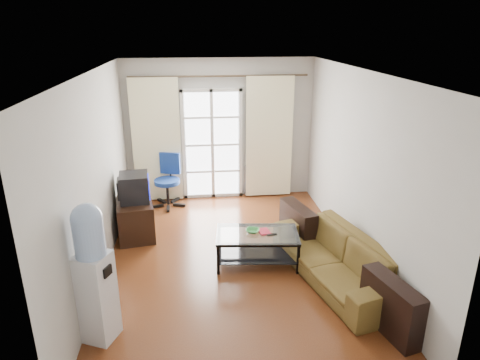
% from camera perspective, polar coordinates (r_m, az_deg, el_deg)
% --- Properties ---
extents(floor, '(5.20, 5.20, 0.00)m').
position_cam_1_polar(floor, '(6.37, -0.93, -10.73)').
color(floor, brown).
rests_on(floor, ground).
extents(ceiling, '(5.20, 5.20, 0.00)m').
position_cam_1_polar(ceiling, '(5.51, -1.09, 14.21)').
color(ceiling, white).
rests_on(ceiling, wall_back).
extents(wall_back, '(3.60, 0.02, 2.70)m').
position_cam_1_polar(wall_back, '(8.30, -2.73, 6.66)').
color(wall_back, '#B6B4AD').
rests_on(wall_back, floor).
extents(wall_front, '(3.60, 0.02, 2.70)m').
position_cam_1_polar(wall_front, '(3.47, 3.22, -13.27)').
color(wall_front, '#B6B4AD').
rests_on(wall_front, floor).
extents(wall_left, '(0.02, 5.20, 2.70)m').
position_cam_1_polar(wall_left, '(5.92, -18.62, 0.14)').
color(wall_left, '#B6B4AD').
rests_on(wall_left, floor).
extents(wall_right, '(0.02, 5.20, 2.70)m').
position_cam_1_polar(wall_right, '(6.22, 15.73, 1.40)').
color(wall_right, '#B6B4AD').
rests_on(wall_right, floor).
extents(french_door, '(1.16, 0.06, 2.15)m').
position_cam_1_polar(french_door, '(8.30, -3.71, 4.69)').
color(french_door, white).
rests_on(french_door, wall_back).
extents(curtain_rod, '(3.30, 0.04, 0.04)m').
position_cam_1_polar(curtain_rod, '(8.02, -2.81, 13.68)').
color(curtain_rod, '#4C3F2D').
rests_on(curtain_rod, wall_back).
extents(curtain_left, '(0.90, 0.07, 2.35)m').
position_cam_1_polar(curtain_left, '(8.23, -11.06, 5.13)').
color(curtain_left, '#FFFCCD').
rests_on(curtain_left, curtain_rod).
extents(curtain_right, '(0.90, 0.07, 2.35)m').
position_cam_1_polar(curtain_right, '(8.33, 3.90, 5.63)').
color(curtain_right, '#FFFCCD').
rests_on(curtain_right, curtain_rod).
extents(radiator, '(0.64, 0.12, 0.64)m').
position_cam_1_polar(radiator, '(8.58, 2.76, 0.00)').
color(radiator, gray).
rests_on(radiator, floor).
extents(sofa, '(2.59, 1.89, 0.64)m').
position_cam_1_polar(sofa, '(5.94, 12.72, -10.16)').
color(sofa, olive).
rests_on(sofa, floor).
extents(coffee_table, '(1.22, 0.78, 0.47)m').
position_cam_1_polar(coffee_table, '(6.19, 2.31, -8.51)').
color(coffee_table, silver).
rests_on(coffee_table, floor).
extents(bowl, '(0.31, 0.31, 0.05)m').
position_cam_1_polar(bowl, '(6.13, 1.69, -6.78)').
color(bowl, green).
rests_on(bowl, coffee_table).
extents(book, '(0.21, 0.25, 0.02)m').
position_cam_1_polar(book, '(6.13, 2.53, -6.95)').
color(book, '#AA2C14').
rests_on(book, coffee_table).
extents(remote, '(0.15, 0.06, 0.02)m').
position_cam_1_polar(remote, '(6.08, 4.28, -7.26)').
color(remote, black).
rests_on(remote, coffee_table).
extents(tv_stand, '(0.68, 0.91, 0.61)m').
position_cam_1_polar(tv_stand, '(7.15, -13.76, -5.02)').
color(tv_stand, black).
rests_on(tv_stand, floor).
extents(crt_tv, '(0.53, 0.53, 0.44)m').
position_cam_1_polar(crt_tv, '(6.99, -14.06, -0.98)').
color(crt_tv, black).
rests_on(crt_tv, tv_stand).
extents(task_chair, '(0.84, 0.84, 0.99)m').
position_cam_1_polar(task_chair, '(8.23, -9.55, -1.43)').
color(task_chair, black).
rests_on(task_chair, floor).
extents(water_cooler, '(0.43, 0.43, 1.60)m').
position_cam_1_polar(water_cooler, '(4.80, -18.94, -11.42)').
color(water_cooler, silver).
rests_on(water_cooler, floor).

